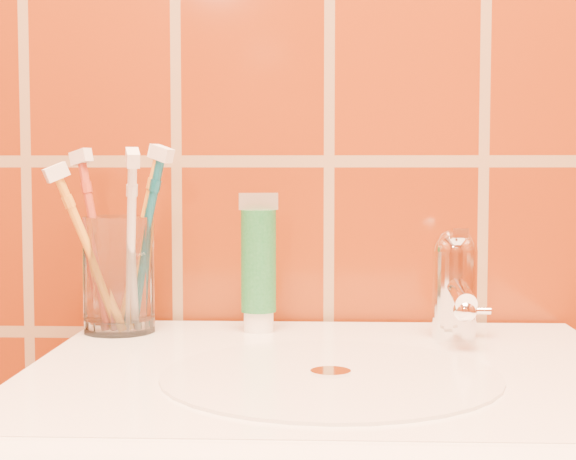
{
  "coord_description": "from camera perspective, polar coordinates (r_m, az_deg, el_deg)",
  "views": [
    {
      "loc": [
        -0.01,
        0.15,
        1.03
      ],
      "look_at": [
        -0.04,
        1.08,
        0.97
      ],
      "focal_mm": 55.0,
      "sensor_mm": 36.0,
      "label": 1
    }
  ],
  "objects": [
    {
      "name": "glass_tumbler",
      "position": [
        1.0,
        -10.89,
        -2.84
      ],
      "size": [
        0.1,
        0.1,
        0.13
      ],
      "primitive_type": "cylinder",
      "rotation": [
        0.0,
        0.0,
        -0.36
      ],
      "color": "white",
      "rests_on": "pedestal_sink"
    },
    {
      "name": "faucet",
      "position": [
        0.96,
        10.76,
        -3.2
      ],
      "size": [
        0.05,
        0.11,
        0.12
      ],
      "color": "white",
      "rests_on": "pedestal_sink"
    },
    {
      "name": "toothpaste_tube",
      "position": [
        0.99,
        -1.92,
        -2.41
      ],
      "size": [
        0.04,
        0.04,
        0.16
      ],
      "rotation": [
        0.0,
        0.0,
        0.19
      ],
      "color": "white",
      "rests_on": "pedestal_sink"
    },
    {
      "name": "toothbrush_4",
      "position": [
        0.97,
        -10.12,
        -1.0
      ],
      "size": [
        0.09,
        0.17,
        0.23
      ],
      "primitive_type": null,
      "rotation": [
        0.36,
        0.0,
        0.3
      ],
      "color": "silver",
      "rests_on": "glass_tumbler"
    },
    {
      "name": "toothbrush_3",
      "position": [
        1.01,
        -9.56,
        -0.59
      ],
      "size": [
        0.08,
        0.08,
        0.22
      ],
      "primitive_type": null,
      "rotation": [
        0.23,
        0.0,
        1.69
      ],
      "color": "gold",
      "rests_on": "glass_tumbler"
    },
    {
      "name": "toothbrush_1",
      "position": [
        0.98,
        -12.67,
        -1.4
      ],
      "size": [
        0.15,
        0.14,
        0.2
      ],
      "primitive_type": null,
      "rotation": [
        0.39,
        0.0,
        -1.03
      ],
      "color": "orange",
      "rests_on": "glass_tumbler"
    },
    {
      "name": "toothbrush_2",
      "position": [
        1.01,
        -12.26,
        -0.77
      ],
      "size": [
        0.11,
        0.1,
        0.22
      ],
      "primitive_type": null,
      "rotation": [
        0.23,
        0.0,
        -2.11
      ],
      "color": "#A83B24",
      "rests_on": "glass_tumbler"
    },
    {
      "name": "toothbrush_0",
      "position": [
        0.99,
        -9.32,
        -0.73
      ],
      "size": [
        0.13,
        0.12,
        0.22
      ],
      "primitive_type": null,
      "rotation": [
        0.28,
        0.0,
        1.04
      ],
      "color": "#0C536B",
      "rests_on": "glass_tumbler"
    }
  ]
}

